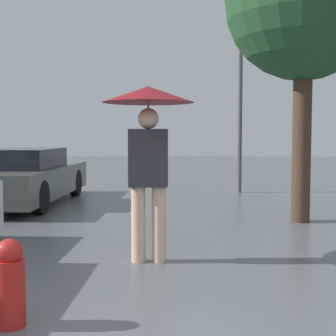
{
  "coord_description": "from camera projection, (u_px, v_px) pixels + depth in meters",
  "views": [
    {
      "loc": [
        0.12,
        -1.81,
        1.42
      ],
      "look_at": [
        -0.1,
        3.35,
        1.06
      ],
      "focal_mm": 50.0,
      "sensor_mm": 36.0,
      "label": 1
    }
  ],
  "objects": [
    {
      "name": "street_lamp",
      "position": [
        240.0,
        66.0,
        11.44
      ],
      "size": [
        0.32,
        0.32,
        4.77
      ],
      "color": "#515456",
      "rests_on": "ground_plane"
    },
    {
      "name": "tree",
      "position": [
        304.0,
        2.0,
        7.45
      ],
      "size": [
        2.54,
        2.54,
        4.84
      ],
      "color": "#473323",
      "rests_on": "ground_plane"
    },
    {
      "name": "fire_hydrant",
      "position": [
        10.0,
        283.0,
        3.45
      ],
      "size": [
        0.22,
        0.22,
        0.66
      ],
      "color": "#B21E19",
      "rests_on": "ground_plane"
    },
    {
      "name": "parked_car_farthest",
      "position": [
        23.0,
        177.0,
        9.67
      ],
      "size": [
        1.71,
        4.26,
        1.15
      ],
      "color": "#4C514C",
      "rests_on": "ground_plane"
    },
    {
      "name": "pedestrian",
      "position": [
        148.0,
        128.0,
        5.15
      ],
      "size": [
        1.01,
        1.01,
        1.95
      ],
      "color": "beige",
      "rests_on": "ground_plane"
    }
  ]
}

